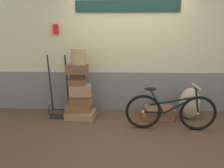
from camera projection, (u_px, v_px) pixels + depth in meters
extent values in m
cube|color=#513823|center=(130.00, 126.00, 3.88)|extent=(9.05, 5.20, 0.06)
cube|color=slate|center=(128.00, 91.00, 4.59)|extent=(7.05, 0.20, 0.89)
cube|color=#CCBC84|center=(130.00, 25.00, 4.25)|extent=(7.05, 0.20, 2.04)
cube|color=#142D23|center=(128.00, 6.00, 4.05)|extent=(2.15, 0.04, 0.24)
cube|color=red|center=(56.00, 29.00, 4.19)|extent=(0.10, 0.08, 0.20)
cube|color=#9E754C|center=(81.00, 114.00, 4.16)|extent=(0.63, 0.48, 0.15)
cube|color=brown|center=(79.00, 107.00, 4.13)|extent=(0.53, 0.36, 0.16)
cube|color=brown|center=(81.00, 99.00, 4.13)|extent=(0.49, 0.34, 0.18)
cube|color=#9E754C|center=(80.00, 90.00, 4.04)|extent=(0.46, 0.35, 0.21)
cube|color=brown|center=(77.00, 82.00, 3.99)|extent=(0.34, 0.25, 0.12)
cube|color=#4C2D19|center=(78.00, 76.00, 3.99)|extent=(0.29, 0.21, 0.11)
cube|color=brown|center=(77.00, 69.00, 3.94)|extent=(0.42, 0.28, 0.19)
cube|color=brown|center=(157.00, 115.00, 4.14)|extent=(0.66, 0.48, 0.12)
cube|color=brown|center=(159.00, 110.00, 4.09)|extent=(0.62, 0.45, 0.13)
cylinder|color=#A8844C|center=(78.00, 57.00, 3.89)|extent=(0.30, 0.30, 0.31)
torus|color=black|center=(51.00, 109.00, 4.29)|extent=(0.02, 0.26, 0.26)
torus|color=black|center=(70.00, 110.00, 4.27)|extent=(0.02, 0.26, 0.26)
cylinder|color=black|center=(60.00, 110.00, 4.28)|extent=(0.42, 0.02, 0.02)
cylinder|color=black|center=(50.00, 83.00, 4.15)|extent=(0.03, 0.13, 1.18)
cylinder|color=black|center=(67.00, 83.00, 4.14)|extent=(0.03, 0.13, 1.18)
cube|color=black|center=(59.00, 117.00, 4.20)|extent=(0.38, 0.22, 0.02)
ellipsoid|color=tan|center=(189.00, 103.00, 4.08)|extent=(0.42, 0.36, 0.65)
torus|color=black|center=(143.00, 112.00, 3.63)|extent=(0.65, 0.08, 0.65)
sphere|color=#B2B2B7|center=(143.00, 112.00, 3.63)|extent=(0.05, 0.05, 0.05)
torus|color=black|center=(198.00, 113.00, 3.55)|extent=(0.65, 0.08, 0.65)
sphere|color=#B2B2B7|center=(198.00, 113.00, 3.55)|extent=(0.05, 0.05, 0.05)
cube|color=black|center=(179.00, 105.00, 3.55)|extent=(0.54, 0.05, 0.34)
cube|color=black|center=(157.00, 102.00, 3.56)|extent=(0.28, 0.04, 0.45)
cube|color=black|center=(153.00, 112.00, 3.62)|extent=(0.37, 0.04, 0.04)
cube|color=black|center=(172.00, 101.00, 3.54)|extent=(0.79, 0.06, 0.19)
cube|color=black|center=(197.00, 101.00, 3.50)|extent=(0.11, 0.03, 0.48)
ellipsoid|color=black|center=(151.00, 89.00, 3.52)|extent=(0.22, 0.10, 0.06)
cylinder|color=#A5A5AD|center=(196.00, 86.00, 3.44)|extent=(0.04, 0.46, 0.02)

